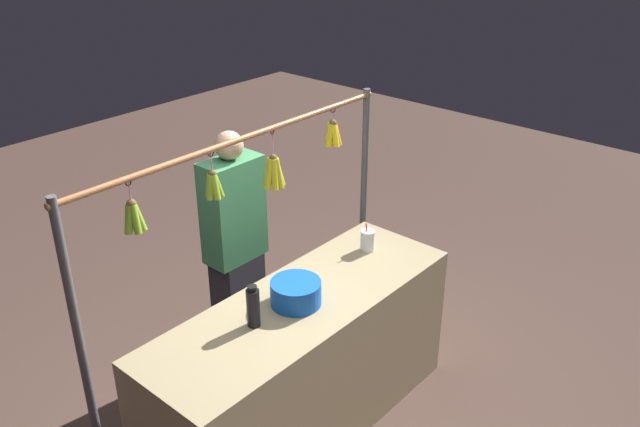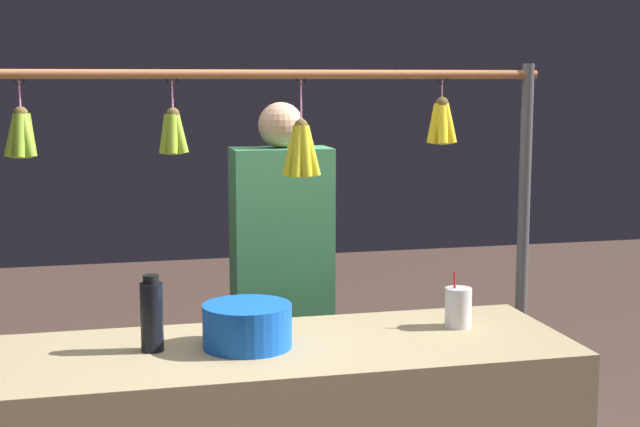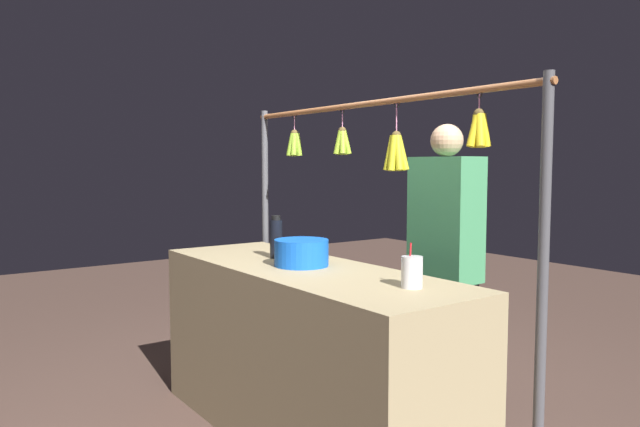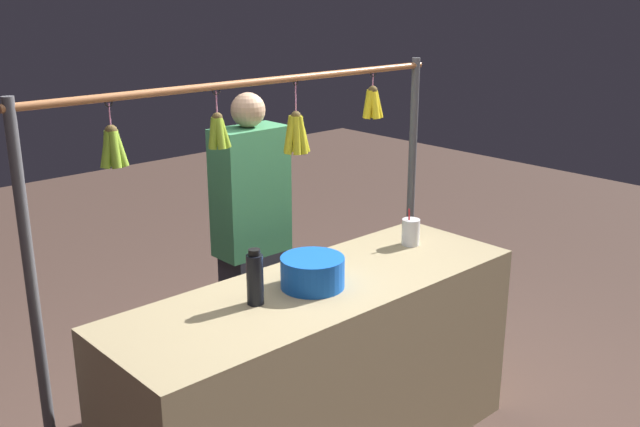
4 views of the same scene
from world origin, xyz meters
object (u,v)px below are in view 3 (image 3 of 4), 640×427
object	(u,v)px
water_bottle	(276,238)
blue_bucket	(301,253)
vendor_person	(445,274)
drink_cup	(412,272)

from	to	relation	value
water_bottle	blue_bucket	bearing A→B (deg)	174.57
water_bottle	vendor_person	world-z (taller)	vendor_person
water_bottle	vendor_person	size ratio (longest dim) A/B	0.15
water_bottle	vendor_person	distance (m)	0.95
water_bottle	blue_bucket	distance (m)	0.29
vendor_person	drink_cup	bearing A→B (deg)	123.00
water_bottle	drink_cup	distance (m)	1.01
drink_cup	vendor_person	xyz separation A→B (m)	(0.46, -0.71, -0.15)
blue_bucket	vendor_person	world-z (taller)	vendor_person
vendor_person	water_bottle	bearing A→B (deg)	53.61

